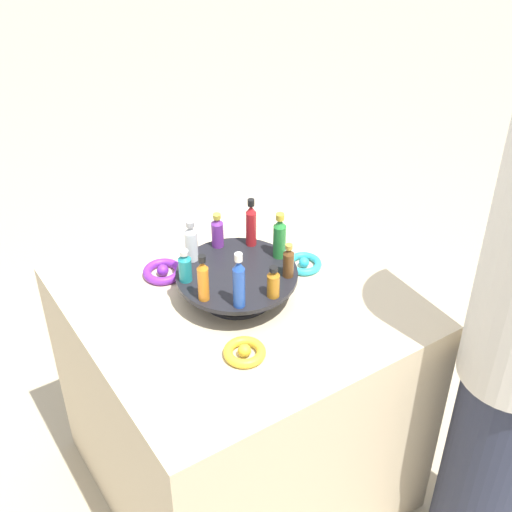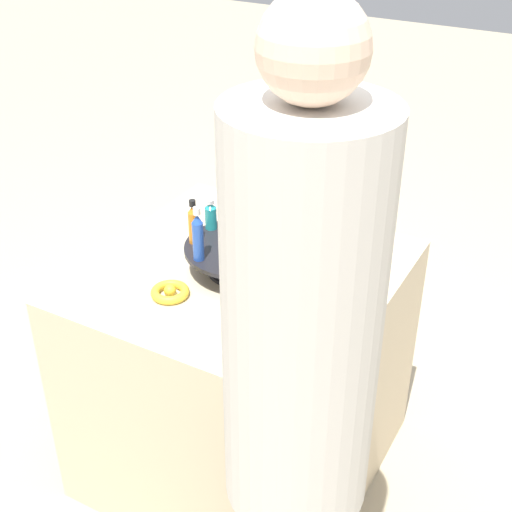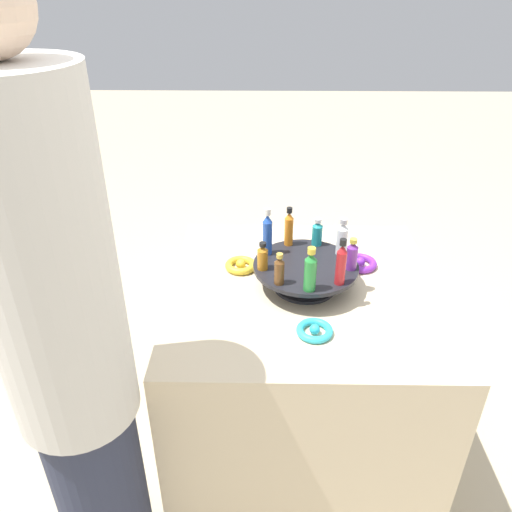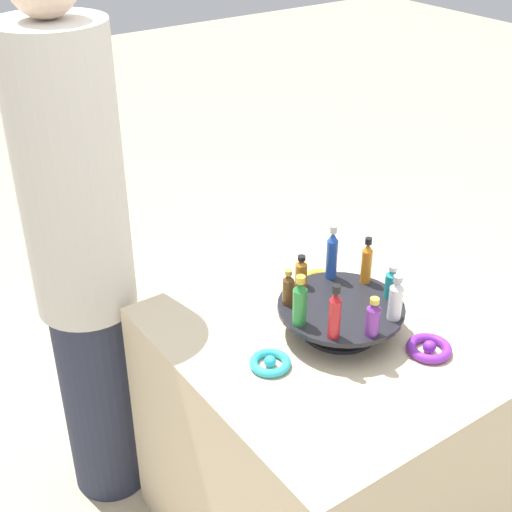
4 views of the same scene
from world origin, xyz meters
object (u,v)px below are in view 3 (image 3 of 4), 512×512
object	(u,v)px
bottle_green	(311,271)
bottle_orange	(289,228)
bottle_clear	(342,238)
bottle_amber	(263,257)
ribbon_bow_purple	(360,263)
bottle_blue	(267,233)
bottle_teal	(317,233)
bottle_red	(341,264)
bottle_brown	(279,270)
person_figure	(71,363)
bottle_purple	(352,255)
ribbon_bow_gold	(241,265)
display_stand	(305,272)
ribbon_bow_teal	(315,330)

from	to	relation	value
bottle_green	bottle_orange	bearing A→B (deg)	11.16
bottle_clear	bottle_amber	distance (m)	0.26
bottle_amber	ribbon_bow_purple	world-z (taller)	bottle_amber
bottle_blue	ribbon_bow_purple	size ratio (longest dim) A/B	1.39
bottle_blue	bottle_teal	bearing A→B (deg)	-68.84
bottle_red	bottle_brown	bearing A→B (deg)	91.16
bottle_red	person_figure	world-z (taller)	person_figure
bottle_red	bottle_clear	size ratio (longest dim) A/B	1.19
ribbon_bow_purple	person_figure	bearing A→B (deg)	127.14
bottle_blue	ribbon_bow_purple	bearing A→B (deg)	-79.14
bottle_purple	bottle_orange	distance (m)	0.23
bottle_purple	ribbon_bow_gold	bearing A→B (deg)	69.61
bottle_brown	bottle_purple	size ratio (longest dim) A/B	0.96
bottle_brown	ribbon_bow_gold	xyz separation A→B (m)	(0.20, 0.12, -0.11)
bottle_red	bottle_amber	world-z (taller)	bottle_red
bottle_green	bottle_red	world-z (taller)	bottle_red
bottle_red	bottle_purple	size ratio (longest dim) A/B	1.41
bottle_green	bottle_clear	bearing A→B (deg)	-28.84
display_stand	ribbon_bow_gold	world-z (taller)	display_stand
ribbon_bow_teal	person_figure	bearing A→B (deg)	111.00
bottle_green	bottle_purple	distance (m)	0.17
bottle_blue	bottle_amber	bearing A→B (deg)	171.16
bottle_red	ribbon_bow_purple	world-z (taller)	bottle_red
bottle_clear	bottle_amber	size ratio (longest dim) A/B	1.36
bottle_brown	bottle_orange	xyz separation A→B (m)	(0.22, -0.03, 0.01)
bottle_blue	ribbon_bow_gold	size ratio (longest dim) A/B	1.49
ribbon_bow_gold	ribbon_bow_purple	bearing A→B (deg)	-87.13
bottle_amber	ribbon_bow_purple	xyz separation A→B (m)	(0.15, -0.31, -0.11)
display_stand	bottle_clear	bearing A→B (deg)	-58.84
display_stand	bottle_green	bearing A→B (deg)	-178.84
bottle_brown	person_figure	xyz separation A→B (m)	(-0.33, 0.47, -0.04)
person_figure	bottle_green	bearing A→B (deg)	-9.44
bottle_red	bottle_teal	xyz separation A→B (m)	(0.22, 0.04, -0.02)
ribbon_bow_purple	ribbon_bow_teal	xyz separation A→B (m)	(-0.34, 0.17, -0.00)
bottle_purple	bottle_teal	size ratio (longest dim) A/B	1.10
bottle_blue	ribbon_bow_gold	xyz separation A→B (m)	(0.04, 0.08, -0.14)
display_stand	bottle_orange	size ratio (longest dim) A/B	2.45
bottle_blue	ribbon_bow_teal	size ratio (longest dim) A/B	1.54
bottle_amber	ribbon_bow_teal	bearing A→B (deg)	-144.75
bottle_clear	ribbon_bow_purple	size ratio (longest dim) A/B	1.08
bottle_green	bottle_orange	xyz separation A→B (m)	(0.25, 0.05, -0.00)
bottle_green	bottle_red	xyz separation A→B (m)	(0.03, -0.08, 0.00)
bottle_red	bottle_orange	xyz separation A→B (m)	(0.22, 0.13, -0.01)
bottle_teal	bottle_blue	world-z (taller)	bottle_blue
bottle_purple	bottle_teal	xyz separation A→B (m)	(0.14, 0.09, -0.00)
bottle_amber	ribbon_bow_teal	world-z (taller)	bottle_amber
bottle_red	bottle_blue	world-z (taller)	bottle_blue
bottle_teal	bottle_green	bearing A→B (deg)	171.16
bottle_purple	bottle_amber	distance (m)	0.26
bottle_green	bottle_red	distance (m)	0.09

